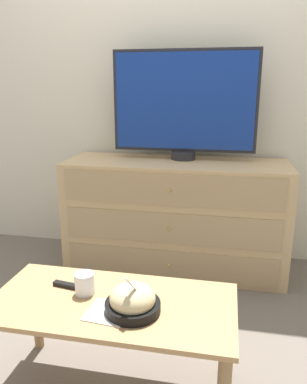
% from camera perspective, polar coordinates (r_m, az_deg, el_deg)
% --- Properties ---
extents(ground_plane, '(12.00, 12.00, 0.00)m').
position_cam_1_polar(ground_plane, '(2.99, 1.47, -8.47)').
color(ground_plane, '#70665B').
extents(wall_back, '(12.00, 0.05, 2.60)m').
position_cam_1_polar(wall_back, '(2.75, 1.76, 17.28)').
color(wall_back, silver).
rests_on(wall_back, ground_plane).
extents(dresser, '(1.47, 0.52, 0.75)m').
position_cam_1_polar(dresser, '(2.57, 3.33, -3.59)').
color(dresser, tan).
rests_on(dresser, ground_plane).
extents(tv, '(0.95, 0.16, 0.71)m').
position_cam_1_polar(tv, '(2.52, 4.71, 13.21)').
color(tv, '#232328').
rests_on(tv, dresser).
extents(coffee_table, '(0.96, 0.46, 0.42)m').
position_cam_1_polar(coffee_table, '(1.56, -6.31, -18.21)').
color(coffee_table, tan).
rests_on(coffee_table, ground_plane).
extents(takeout_bowl, '(0.21, 0.21, 0.17)m').
position_cam_1_polar(takeout_bowl, '(1.44, -3.20, -16.26)').
color(takeout_bowl, black).
rests_on(takeout_bowl, coffee_table).
extents(drink_cup, '(0.08, 0.08, 0.09)m').
position_cam_1_polar(drink_cup, '(1.57, -10.44, -13.71)').
color(drink_cup, '#9E6638').
rests_on(drink_cup, coffee_table).
extents(napkin, '(0.17, 0.17, 0.00)m').
position_cam_1_polar(napkin, '(1.46, -6.92, -17.68)').
color(napkin, silver).
rests_on(napkin, coffee_table).
extents(remote_control, '(0.14, 0.05, 0.02)m').
position_cam_1_polar(remote_control, '(1.63, -12.78, -13.74)').
color(remote_control, black).
rests_on(remote_control, coffee_table).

